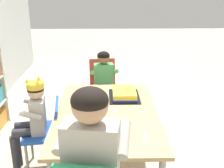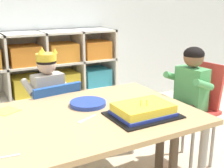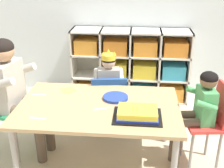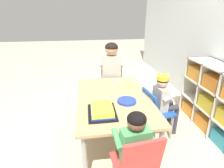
{
  "view_description": "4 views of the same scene",
  "coord_description": "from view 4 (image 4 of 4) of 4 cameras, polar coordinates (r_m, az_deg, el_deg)",
  "views": [
    {
      "loc": [
        -2.06,
        0.0,
        1.53
      ],
      "look_at": [
        0.15,
        -0.05,
        0.73
      ],
      "focal_mm": 44.65,
      "sensor_mm": 36.0,
      "label": 1
    },
    {
      "loc": [
        -0.54,
        -1.36,
        1.13
      ],
      "look_at": [
        0.2,
        -0.03,
        0.7
      ],
      "focal_mm": 46.9,
      "sensor_mm": 36.0,
      "label": 2
    },
    {
      "loc": [
        0.3,
        -2.07,
        1.62
      ],
      "look_at": [
        0.11,
        0.03,
        0.72
      ],
      "focal_mm": 46.65,
      "sensor_mm": 36.0,
      "label": 3
    },
    {
      "loc": [
        1.84,
        -0.29,
        1.48
      ],
      "look_at": [
        0.1,
        -0.04,
        0.76
      ],
      "focal_mm": 28.62,
      "sensor_mm": 36.0,
      "label": 4
    }
  ],
  "objects": [
    {
      "name": "paper_plate_stack",
      "position": [
        1.99,
        4.76,
        -5.44
      ],
      "size": [
        0.21,
        0.21,
        0.02
      ],
      "primitive_type": "cylinder",
      "color": "#233DA3",
      "rests_on": "activity_table"
    },
    {
      "name": "classroom_chair_guest_side",
      "position": [
        1.44,
        7.98,
        -24.22
      ],
      "size": [
        0.34,
        0.35,
        0.73
      ],
      "rotation": [
        0.0,
        0.0,
        -1.45
      ],
      "color": "red",
      "rests_on": "ground"
    },
    {
      "name": "guest_at_table_side",
      "position": [
        1.43,
        6.52,
        -18.47
      ],
      "size": [
        0.31,
        0.31,
        0.85
      ],
      "rotation": [
        0.0,
        0.0,
        -1.45
      ],
      "color": "#4C9E5B",
      "rests_on": "ground"
    },
    {
      "name": "activity_table",
      "position": [
        2.11,
        0.58,
        -5.56
      ],
      "size": [
        1.3,
        0.83,
        0.55
      ],
      "color": "tan",
      "rests_on": "ground"
    },
    {
      "name": "fork_beside_plate_stack",
      "position": [
        2.59,
        1.9,
        1.18
      ],
      "size": [
        0.13,
        0.02,
        0.0
      ],
      "rotation": [
        0.0,
        0.0,
        3.21
      ],
      "color": "white",
      "rests_on": "activity_table"
    },
    {
      "name": "adult_helper_seated",
      "position": [
        2.71,
        -0.17,
        4.58
      ],
      "size": [
        0.45,
        0.44,
        1.05
      ],
      "rotation": [
        0.0,
        0.0,
        1.42
      ],
      "color": "#B2ADA3",
      "rests_on": "ground"
    },
    {
      "name": "fork_by_napkin",
      "position": [
        2.05,
        -1.15,
        -4.77
      ],
      "size": [
        0.13,
        0.07,
        0.0
      ],
      "rotation": [
        0.0,
        0.0,
        0.41
      ],
      "color": "white",
      "rests_on": "activity_table"
    },
    {
      "name": "classroom_chair_blue",
      "position": [
        2.26,
        13.59,
        -7.63
      ],
      "size": [
        0.4,
        0.35,
        0.61
      ],
      "rotation": [
        0.0,
        0.0,
        3.28
      ],
      "color": "#1E4CA8",
      "rests_on": "ground"
    },
    {
      "name": "child_with_crown",
      "position": [
        2.25,
        16.24,
        -4.02
      ],
      "size": [
        0.32,
        0.32,
        0.83
      ],
      "rotation": [
        0.0,
        0.0,
        3.28
      ],
      "color": "#B2ADA3",
      "rests_on": "ground"
    },
    {
      "name": "classroom_chair_adult_side",
      "position": [
        2.89,
        -0.14,
        1.28
      ],
      "size": [
        0.35,
        0.41,
        0.7
      ],
      "rotation": [
        0.0,
        0.0,
        1.42
      ],
      "color": "#238451",
      "rests_on": "ground"
    },
    {
      "name": "paper_napkin_square",
      "position": [
        2.4,
        5.63,
        -0.63
      ],
      "size": [
        0.16,
        0.16,
        0.0
      ],
      "primitive_type": "cube",
      "rotation": [
        0.0,
        0.0,
        0.49
      ],
      "color": "#F4DB4C",
      "rests_on": "activity_table"
    },
    {
      "name": "birthday_cake_on_tray",
      "position": [
        1.78,
        -3.2,
        -8.41
      ],
      "size": [
        0.36,
        0.28,
        0.1
      ],
      "color": "black",
      "rests_on": "activity_table"
    },
    {
      "name": "fork_scattered_mid_table",
      "position": [
        2.45,
        -6.92,
        -0.24
      ],
      "size": [
        0.13,
        0.03,
        0.0
      ],
      "rotation": [
        0.0,
        0.0,
        6.16
      ],
      "color": "white",
      "rests_on": "activity_table"
    },
    {
      "name": "ground",
      "position": [
        2.38,
        0.53,
        -16.15
      ],
      "size": [
        16.0,
        16.0,
        0.0
      ],
      "primitive_type": "plane",
      "color": "beige"
    }
  ]
}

